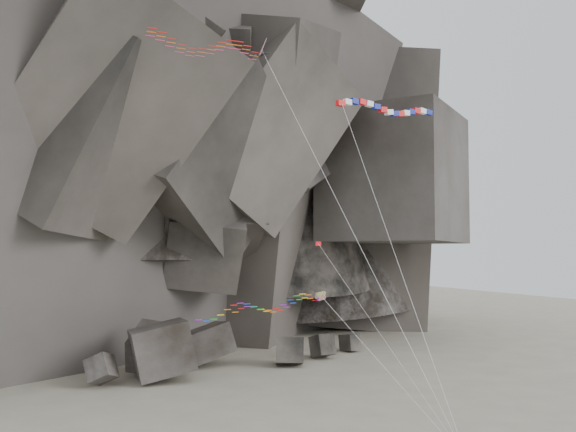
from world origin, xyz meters
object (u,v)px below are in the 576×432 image
delta_kite (202,44)px  pennant_kite (342,278)px  parafoil_kite (257,307)px  banner_kite (388,110)px

delta_kite → pennant_kite: bearing=8.3°
pennant_kite → parafoil_kite: bearing=152.1°
parafoil_kite → banner_kite: bearing=-40.8°
delta_kite → banner_kite: delta_kite is taller
banner_kite → parafoil_kite: (-10.34, 4.30, -16.58)m
banner_kite → pennant_kite: size_ratio=1.78×
delta_kite → parafoil_kite: size_ratio=2.04×
banner_kite → pennant_kite: (-4.04, 1.15, -14.27)m
delta_kite → pennant_kite: (11.43, -2.75, -18.61)m
banner_kite → parafoil_kite: size_ratio=1.71×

